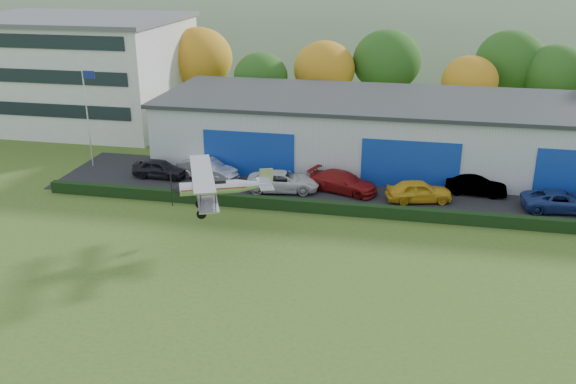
% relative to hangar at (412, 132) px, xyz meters
% --- Properties ---
extents(ground, '(300.00, 300.00, 0.00)m').
position_rel_hangar_xyz_m(ground, '(-5.00, -27.98, -2.66)').
color(ground, '#3E5C1D').
rests_on(ground, ground).
extents(apron, '(48.00, 9.00, 0.05)m').
position_rel_hangar_xyz_m(apron, '(-2.00, -6.98, -2.63)').
color(apron, black).
rests_on(apron, ground).
extents(hedge, '(46.00, 0.60, 0.80)m').
position_rel_hangar_xyz_m(hedge, '(-2.00, -11.78, -2.26)').
color(hedge, black).
rests_on(hedge, ground).
extents(hangar, '(40.60, 12.60, 5.30)m').
position_rel_hangar_xyz_m(hangar, '(0.00, 0.00, 0.00)').
color(hangar, '#B2B7BC').
rests_on(hangar, ground).
extents(office_block, '(20.60, 15.60, 10.40)m').
position_rel_hangar_xyz_m(office_block, '(-33.00, 7.02, 2.56)').
color(office_block, silver).
rests_on(office_block, ground).
extents(flagpole, '(1.05, 0.10, 8.00)m').
position_rel_hangar_xyz_m(flagpole, '(-24.88, -5.98, 2.13)').
color(flagpole, silver).
rests_on(flagpole, ground).
extents(tree_belt, '(75.70, 13.22, 10.12)m').
position_rel_hangar_xyz_m(tree_belt, '(-4.15, 12.64, 2.95)').
color(tree_belt, '#3D2614').
rests_on(tree_belt, ground).
extents(distant_hills, '(430.00, 196.00, 56.00)m').
position_rel_hangar_xyz_m(distant_hills, '(-9.38, 112.02, -15.70)').
color(distant_hills, '#4C6642').
rests_on(distant_hills, ground).
extents(car_0, '(4.20, 1.80, 1.41)m').
position_rel_hangar_xyz_m(car_0, '(-18.60, -7.49, -1.90)').
color(car_0, black).
rests_on(car_0, apron).
extents(car_1, '(4.99, 3.00, 1.55)m').
position_rel_hangar_xyz_m(car_1, '(-14.92, -7.10, -1.83)').
color(car_1, silver).
rests_on(car_1, apron).
extents(car_2, '(5.41, 3.09, 1.42)m').
position_rel_hangar_xyz_m(car_2, '(-8.82, -8.38, -1.89)').
color(car_2, silver).
rests_on(car_2, apron).
extents(car_3, '(5.43, 3.60, 1.46)m').
position_rel_hangar_xyz_m(car_3, '(-4.59, -7.73, -1.88)').
color(car_3, maroon).
rests_on(car_3, apron).
extents(car_4, '(4.76, 2.87, 1.51)m').
position_rel_hangar_xyz_m(car_4, '(0.73, -8.55, -1.85)').
color(car_4, gold).
rests_on(car_4, apron).
extents(car_5, '(4.29, 1.79, 1.38)m').
position_rel_hangar_xyz_m(car_5, '(4.67, -6.39, -1.92)').
color(car_5, gray).
rests_on(car_5, apron).
extents(car_6, '(5.12, 2.75, 1.37)m').
position_rel_hangar_xyz_m(car_6, '(9.91, -8.39, -1.92)').
color(car_6, navy).
rests_on(car_6, apron).
extents(biplane, '(6.02, 6.74, 2.56)m').
position_rel_hangar_xyz_m(biplane, '(-10.94, -16.81, 0.65)').
color(biplane, silver).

